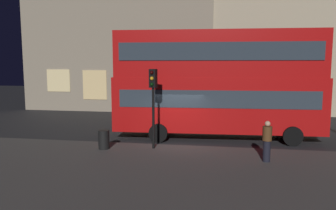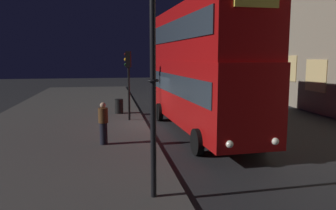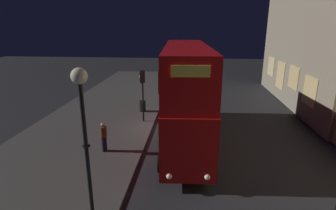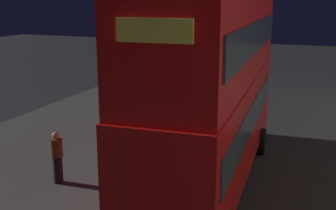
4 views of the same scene
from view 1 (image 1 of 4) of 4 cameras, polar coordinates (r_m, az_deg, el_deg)
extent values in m
plane|color=#232326|center=(16.66, 1.75, -6.86)|extent=(80.00, 80.00, 0.00)
cube|color=#423F3D|center=(12.07, -1.47, -12.04)|extent=(44.00, 8.41, 0.12)
cube|color=gray|center=(31.88, -7.54, 17.60)|extent=(16.51, 7.27, 19.73)
cube|color=#F9E09E|center=(29.88, -18.56, 4.07)|extent=(2.11, 0.06, 1.92)
cube|color=#F2D18C|center=(28.49, -12.66, 3.44)|extent=(2.11, 0.06, 2.49)
cube|color=#E5C67F|center=(27.38, -6.26, 4.31)|extent=(2.11, 0.06, 1.81)
cube|color=#E5C67F|center=(26.69, 0.60, 3.55)|extent=(2.11, 0.06, 2.00)
cube|color=tan|center=(31.06, 17.83, 13.34)|extent=(17.75, 7.99, 15.15)
cube|color=#F2D18C|center=(26.61, 6.44, 4.30)|extent=(1.82, 0.06, 2.47)
cube|color=#E5C67F|center=(26.61, 12.58, 4.08)|extent=(1.82, 0.06, 1.97)
cube|color=#F9E09E|center=(26.92, 18.62, 3.42)|extent=(1.82, 0.06, 2.14)
cube|color=#E5C67F|center=(27.51, 24.47, 2.98)|extent=(1.82, 0.06, 1.87)
cube|color=#B20F0F|center=(17.81, 8.47, 0.25)|extent=(11.06, 3.01, 2.86)
cube|color=#B20F0F|center=(17.70, 8.62, 8.75)|extent=(10.84, 2.95, 2.40)
cube|color=#2D3842|center=(17.78, 8.49, 1.40)|extent=(10.19, 3.02, 0.90)
cube|color=#2D3842|center=(17.70, 8.63, 9.13)|extent=(10.19, 3.02, 0.90)
cube|color=#F2D84C|center=(18.72, 25.75, 10.06)|extent=(0.16, 1.45, 0.44)
sphere|color=white|center=(19.71, 24.52, -2.84)|extent=(0.24, 0.24, 0.24)
sphere|color=white|center=(18.25, 26.04, -3.67)|extent=(0.24, 0.24, 0.24)
cylinder|color=black|center=(19.75, 19.15, -3.60)|extent=(0.99, 0.29, 0.97)
cylinder|color=black|center=(17.35, 20.95, -5.12)|extent=(0.99, 0.29, 0.97)
cylinder|color=black|center=(19.41, -0.67, -3.38)|extent=(0.99, 0.29, 0.97)
cylinder|color=black|center=(16.97, -1.73, -4.92)|extent=(0.99, 0.29, 0.97)
cylinder|color=black|center=(15.14, -2.57, -2.32)|extent=(0.12, 0.12, 2.84)
cube|color=black|center=(14.95, -2.61, 4.67)|extent=(0.37, 0.32, 0.85)
sphere|color=black|center=(14.81, -2.85, 5.69)|extent=(0.17, 0.17, 0.17)
sphere|color=orange|center=(14.82, -2.85, 4.65)|extent=(0.17, 0.17, 0.17)
sphere|color=black|center=(14.83, -2.84, 3.61)|extent=(0.17, 0.17, 0.17)
cylinder|color=black|center=(13.86, 16.83, -7.70)|extent=(0.30, 0.30, 0.86)
cylinder|color=#513319|center=(13.70, 16.93, -4.78)|extent=(0.37, 0.37, 0.58)
sphere|color=tan|center=(13.62, 17.00, -3.14)|extent=(0.22, 0.22, 0.22)
cylinder|color=black|center=(15.51, -11.13, -5.93)|extent=(0.51, 0.51, 0.87)
camera|label=2|loc=(20.04, 57.05, 2.45)|focal=35.61mm
camera|label=3|loc=(23.52, 49.91, 11.54)|focal=28.45mm
camera|label=4|loc=(24.38, 40.44, 9.67)|focal=46.16mm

